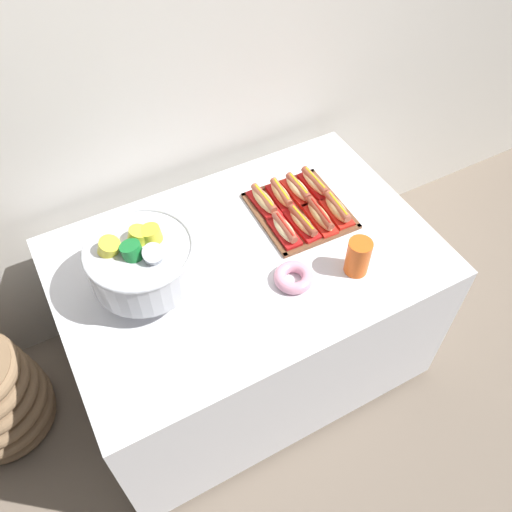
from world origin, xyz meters
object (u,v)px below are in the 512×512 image
object	(u,v)px
hot_dog_1	(302,223)
hot_dog_7	(315,183)
hot_dog_0	(285,230)
hot_dog_3	(337,209)
hot_dog_5	(281,195)
donut	(294,277)
buffet_table	(248,311)
hot_dog_4	(264,201)
punch_bowl	(142,261)
hot_dog_2	(320,216)
cup_stack	(358,257)
hot_dog_6	(298,189)
serving_tray	(300,211)

from	to	relation	value
hot_dog_1	hot_dog_7	bearing A→B (deg)	46.04
hot_dog_0	hot_dog_7	distance (m)	0.28
hot_dog_3	hot_dog_5	size ratio (longest dim) A/B	0.99
hot_dog_3	donut	world-z (taller)	hot_dog_3
buffet_table	hot_dog_4	size ratio (longest dim) A/B	7.66
hot_dog_1	punch_bowl	xyz separation A→B (m)	(-0.60, 0.01, 0.11)
hot_dog_2	hot_dog_4	world-z (taller)	hot_dog_4
buffet_table	hot_dog_5	xyz separation A→B (m)	(0.25, 0.18, 0.39)
hot_dog_3	punch_bowl	distance (m)	0.76
hot_dog_4	hot_dog_5	size ratio (longest dim) A/B	1.05
hot_dog_4	hot_dog_7	xyz separation A→B (m)	(0.22, -0.01, -0.00)
cup_stack	hot_dog_1	bearing A→B (deg)	104.04
hot_dog_2	hot_dog_4	distance (m)	0.22
hot_dog_1	punch_bowl	distance (m)	0.61
hot_dog_1	hot_dog_6	world-z (taller)	hot_dog_6
hot_dog_4	hot_dog_1	bearing A→B (deg)	-67.24
hot_dog_0	hot_dog_4	world-z (taller)	hot_dog_4
hot_dog_7	cup_stack	distance (m)	0.43
hot_dog_0	hot_dog_5	world-z (taller)	hot_dog_5
punch_bowl	cup_stack	distance (m)	0.72
hot_dog_1	buffet_table	bearing A→B (deg)	-176.23
hot_dog_0	cup_stack	xyz separation A→B (m)	(0.14, -0.26, 0.04)
hot_dog_2	hot_dog_7	size ratio (longest dim) A/B	1.05
hot_dog_5	punch_bowl	xyz separation A→B (m)	(-0.61, -0.15, 0.11)
hot_dog_0	buffet_table	bearing A→B (deg)	-173.81
hot_dog_1	hot_dog_2	xyz separation A→B (m)	(0.07, -0.00, 0.00)
hot_dog_2	hot_dog_6	bearing A→B (deg)	88.31
buffet_table	punch_bowl	xyz separation A→B (m)	(-0.36, 0.03, 0.50)
hot_dog_4	hot_dog_7	size ratio (longest dim) A/B	1.01
hot_dog_0	hot_dog_3	xyz separation A→B (m)	(0.22, -0.01, 0.00)
hot_dog_2	hot_dog_6	distance (m)	0.17
buffet_table	hot_dog_1	distance (m)	0.46
serving_tray	cup_stack	xyz separation A→B (m)	(0.02, -0.34, 0.07)
donut	hot_dog_6	bearing A→B (deg)	56.86
serving_tray	hot_dog_6	bearing A→B (deg)	63.87
hot_dog_1	punch_bowl	bearing A→B (deg)	178.65
hot_dog_0	hot_dog_2	world-z (taller)	hot_dog_2
hot_dog_3	donut	xyz separation A→B (m)	(-0.30, -0.19, -0.02)
hot_dog_6	punch_bowl	size ratio (longest dim) A/B	0.48
hot_dog_0	hot_dog_2	distance (m)	0.15
hot_dog_4	hot_dog_6	size ratio (longest dim) A/B	1.05
hot_dog_2	cup_stack	size ratio (longest dim) A/B	1.31
hot_dog_5	punch_bowl	world-z (taller)	punch_bowl
hot_dog_5	hot_dog_3	bearing A→B (deg)	-49.41
cup_stack	hot_dog_6	bearing A→B (deg)	87.75
hot_dog_6	hot_dog_5	bearing A→B (deg)	178.31
hot_dog_3	hot_dog_7	xyz separation A→B (m)	(0.00, 0.16, -0.00)
hot_dog_0	hot_dog_5	bearing A→B (deg)	63.87
hot_dog_1	donut	distance (m)	0.25
buffet_table	hot_dog_1	bearing A→B (deg)	3.77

